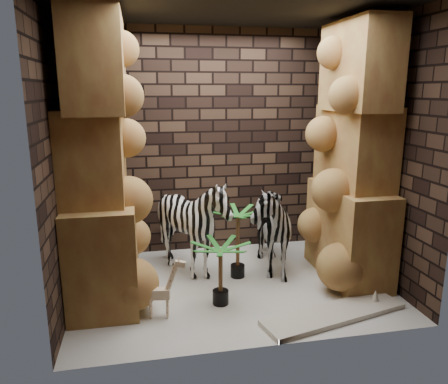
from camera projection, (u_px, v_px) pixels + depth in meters
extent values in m
plane|color=beige|center=(232.00, 285.00, 4.96)|extent=(3.50, 3.50, 0.00)
plane|color=black|center=(234.00, 8.00, 4.26)|extent=(3.50, 3.50, 0.00)
plane|color=black|center=(213.00, 143.00, 5.80)|extent=(3.50, 0.00, 3.50)
plane|color=black|center=(267.00, 180.00, 3.42)|extent=(3.50, 0.00, 3.50)
plane|color=black|center=(62.00, 162.00, 4.28)|extent=(0.00, 3.00, 3.00)
plane|color=black|center=(381.00, 152.00, 4.94)|extent=(0.00, 3.00, 3.00)
imported|color=white|center=(264.00, 216.00, 5.28)|extent=(0.67, 1.18, 1.37)
imported|color=white|center=(193.00, 231.00, 5.12)|extent=(1.27, 1.45, 1.12)
cube|color=beige|center=(334.00, 314.00, 4.27)|extent=(1.58, 0.73, 0.05)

